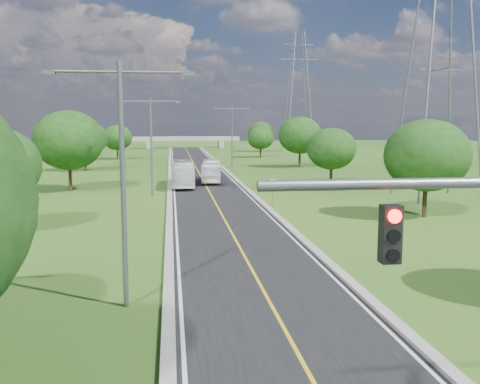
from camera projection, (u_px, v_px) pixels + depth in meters
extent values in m
plane|color=#1E4814|center=(202.00, 179.00, 70.24)|extent=(260.00, 260.00, 0.00)
cube|color=black|center=(200.00, 175.00, 76.14)|extent=(8.00, 150.00, 0.06)
cube|color=gray|center=(170.00, 174.00, 75.58)|extent=(0.50, 150.00, 0.22)
cube|color=gray|center=(229.00, 174.00, 76.67)|extent=(0.50, 150.00, 0.22)
cube|color=black|center=(390.00, 234.00, 9.50)|extent=(0.35, 0.28, 1.05)
cylinder|color=#FF140C|center=(395.00, 216.00, 9.30)|extent=(0.24, 0.06, 0.24)
cylinder|color=slate|center=(273.00, 192.00, 49.12)|extent=(0.08, 0.08, 2.40)
cube|color=white|center=(273.00, 183.00, 48.99)|extent=(0.55, 0.04, 0.70)
cube|color=gray|center=(149.00, 145.00, 147.46)|extent=(1.20, 3.00, 2.00)
cube|color=gray|center=(221.00, 144.00, 150.01)|extent=(1.20, 3.00, 2.00)
cube|color=gray|center=(185.00, 139.00, 148.52)|extent=(30.00, 3.00, 1.20)
cylinder|color=slate|center=(123.00, 188.00, 21.64)|extent=(0.22, 0.22, 10.00)
cylinder|color=slate|center=(83.00, 71.00, 20.84)|extent=(2.80, 0.12, 0.12)
cylinder|color=slate|center=(156.00, 72.00, 21.20)|extent=(2.80, 0.12, 0.12)
cube|color=slate|center=(49.00, 72.00, 20.69)|extent=(0.50, 0.25, 0.18)
cube|color=slate|center=(188.00, 74.00, 21.37)|extent=(0.50, 0.25, 0.18)
cylinder|color=slate|center=(151.00, 147.00, 54.07)|extent=(0.22, 0.22, 10.00)
cylinder|color=slate|center=(136.00, 101.00, 53.28)|extent=(2.80, 0.12, 0.12)
cylinder|color=slate|center=(164.00, 101.00, 53.63)|extent=(2.80, 0.12, 0.12)
cube|color=slate|center=(123.00, 102.00, 53.12)|extent=(0.50, 0.25, 0.18)
cube|color=slate|center=(177.00, 102.00, 53.81)|extent=(0.50, 0.25, 0.18)
cylinder|color=slate|center=(232.00, 137.00, 88.03)|extent=(0.22, 0.22, 10.00)
cylinder|color=slate|center=(223.00, 109.00, 87.24)|extent=(2.80, 0.12, 0.12)
cylinder|color=slate|center=(240.00, 109.00, 87.60)|extent=(2.80, 0.12, 0.12)
cube|color=slate|center=(215.00, 109.00, 87.08)|extent=(0.50, 0.25, 0.18)
cube|color=slate|center=(248.00, 109.00, 87.77)|extent=(0.50, 0.25, 0.18)
cube|color=slate|center=(299.00, 59.00, 124.70)|extent=(9.00, 0.25, 0.25)
cube|color=slate|center=(299.00, 44.00, 124.25)|extent=(7.00, 0.25, 0.25)
cylinder|color=black|center=(70.00, 176.00, 58.29)|extent=(0.36, 0.36, 3.24)
ellipsoid|color=#15370F|center=(69.00, 140.00, 57.76)|extent=(7.56, 7.56, 6.43)
cylinder|color=black|center=(86.00, 162.00, 81.65)|extent=(0.36, 0.36, 2.88)
ellipsoid|color=#15370F|center=(85.00, 138.00, 81.18)|extent=(6.72, 6.72, 5.71)
cylinder|color=black|center=(118.00, 153.00, 105.58)|extent=(0.36, 0.36, 2.52)
ellipsoid|color=#15370F|center=(117.00, 137.00, 105.17)|extent=(5.88, 5.88, 5.00)
cylinder|color=black|center=(425.00, 199.00, 42.60)|extent=(0.36, 0.36, 2.88)
ellipsoid|color=#15370F|center=(427.00, 155.00, 42.13)|extent=(6.72, 6.72, 5.71)
cylinder|color=black|center=(331.00, 174.00, 64.12)|extent=(0.36, 0.36, 2.52)
ellipsoid|color=#15370F|center=(332.00, 149.00, 63.71)|extent=(5.88, 5.88, 5.00)
cylinder|color=black|center=(300.00, 158.00, 87.93)|extent=(0.36, 0.36, 3.06)
ellipsoid|color=#15370F|center=(300.00, 135.00, 87.43)|extent=(7.14, 7.14, 6.07)
cylinder|color=black|center=(260.00, 152.00, 111.25)|extent=(0.36, 0.36, 2.34)
ellipsoid|color=#15370F|center=(261.00, 138.00, 110.87)|extent=(5.46, 5.46, 4.64)
cylinder|color=black|center=(261.00, 146.00, 131.33)|extent=(0.36, 0.36, 2.70)
ellipsoid|color=#15370F|center=(261.00, 133.00, 130.89)|extent=(6.30, 6.30, 5.36)
imported|color=white|center=(211.00, 171.00, 66.80)|extent=(3.09, 9.78, 2.68)
imported|color=white|center=(183.00, 174.00, 62.43)|extent=(2.58, 10.42, 2.89)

